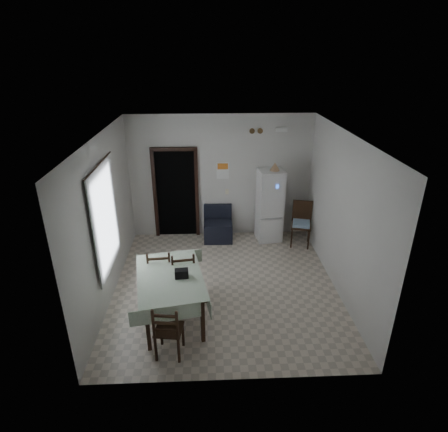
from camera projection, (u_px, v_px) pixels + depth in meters
ground at (225, 286)px, 7.22m from camera, size 4.50×4.50×0.00m
ceiling at (225, 136)px, 6.04m from camera, size 4.20×4.50×0.02m
wall_back at (221, 177)px, 8.68m from camera, size 4.20×0.02×2.90m
wall_front at (234, 293)px, 4.58m from camera, size 4.20×0.02×2.90m
wall_left at (106, 219)px, 6.54m from camera, size 0.02×4.50×2.90m
wall_right at (342, 215)px, 6.72m from camera, size 0.02×4.50×2.90m
doorway at (177, 191)px, 8.98m from camera, size 1.06×0.52×2.22m
window_recess at (99, 219)px, 6.32m from camera, size 0.10×1.20×1.60m
curtain at (106, 219)px, 6.32m from camera, size 0.02×1.45×1.85m
curtain_rod at (98, 165)px, 5.93m from camera, size 0.02×1.60×0.02m
calendar at (223, 170)px, 8.60m from camera, size 0.28×0.02×0.40m
calendar_image at (223, 166)px, 8.56m from camera, size 0.24×0.01×0.14m
light_switch at (227, 192)px, 8.82m from camera, size 0.08×0.02×0.12m
vent_left at (252, 131)px, 8.26m from camera, size 0.12×0.03×0.12m
vent_right at (260, 131)px, 8.26m from camera, size 0.12×0.03×0.12m
emergency_light at (282, 130)px, 8.25m from camera, size 0.25×0.07×0.09m
fridge at (270, 206)px, 8.68m from camera, size 0.61×0.61×1.70m
tan_cone at (275, 166)px, 8.29m from camera, size 0.24×0.24×0.18m
navy_seat at (218, 224)px, 8.81m from camera, size 0.68×0.66×0.80m
corner_chair at (301, 225)px, 8.53m from camera, size 0.54×0.54×1.03m
dining_table at (171, 297)px, 6.22m from camera, size 1.30×1.74×0.82m
black_bag at (182, 273)px, 5.99m from camera, size 0.23×0.15×0.14m
dining_chair_far_left at (160, 273)px, 6.72m from camera, size 0.46×0.46×1.00m
dining_chair_far_right at (183, 274)px, 6.68m from camera, size 0.48×0.48×0.99m
dining_chair_near_head at (169, 329)px, 5.44m from camera, size 0.44×0.44×0.92m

